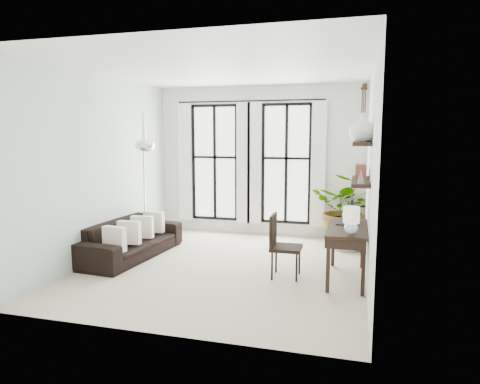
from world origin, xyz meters
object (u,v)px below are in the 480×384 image
at_px(buddha, 347,233).
at_px(arc_lamp, 144,147).
at_px(desk_chair, 280,242).
at_px(desk, 347,232).
at_px(sofa, 131,239).
at_px(plant, 347,208).

bearing_deg(buddha, arc_lamp, -163.49).
height_order(desk_chair, arc_lamp, arc_lamp).
distance_m(desk_chair, arc_lamp, 3.10).
xyz_separation_m(desk, desk_chair, (-0.98, -0.08, -0.20)).
height_order(desk_chair, buddha, desk_chair).
xyz_separation_m(desk_chair, buddha, (0.96, 1.83, -0.22)).
relative_size(sofa, desk_chair, 2.29).
bearing_deg(buddha, plant, 94.37).
relative_size(desk_chair, arc_lamp, 0.38).
xyz_separation_m(sofa, desk, (3.74, -0.30, 0.43)).
bearing_deg(plant, buddha, -85.63).
height_order(desk, desk_chair, desk).
height_order(sofa, arc_lamp, arc_lamp).
relative_size(plant, desk_chair, 1.47).
relative_size(sofa, desk, 1.62).
height_order(arc_lamp, buddha, arc_lamp).
distance_m(desk, desk_chair, 1.00).
distance_m(plant, desk, 2.26).
bearing_deg(buddha, sofa, -158.66).
relative_size(arc_lamp, buddha, 3.28).
relative_size(sofa, buddha, 2.84).
bearing_deg(plant, desk_chair, -111.42).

